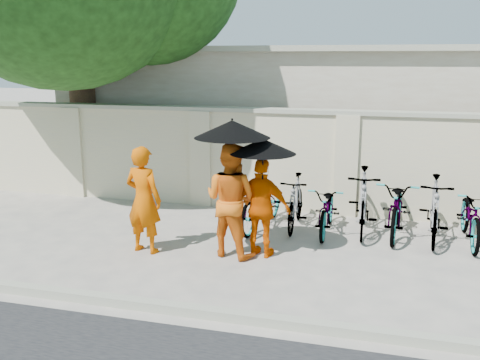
# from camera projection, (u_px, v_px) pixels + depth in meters

# --- Properties ---
(ground) EXTENTS (80.00, 80.00, 0.00)m
(ground) POSITION_uv_depth(u_px,v_px,m) (198.00, 261.00, 8.27)
(ground) COLOR #AEA493
(kerb) EXTENTS (40.00, 0.16, 0.12)m
(kerb) POSITION_uv_depth(u_px,v_px,m) (152.00, 305.00, 6.66)
(kerb) COLOR gray
(kerb) RESTS_ON ground
(compound_wall) EXTENTS (20.00, 0.30, 2.00)m
(compound_wall) POSITION_uv_depth(u_px,v_px,m) (296.00, 163.00, 10.80)
(compound_wall) COLOR beige
(compound_wall) RESTS_ON ground
(building_behind) EXTENTS (14.00, 6.00, 3.20)m
(building_behind) POSITION_uv_depth(u_px,v_px,m) (358.00, 115.00, 13.99)
(building_behind) COLOR beige
(building_behind) RESTS_ON ground
(monk_left) EXTENTS (0.70, 0.52, 1.73)m
(monk_left) POSITION_uv_depth(u_px,v_px,m) (144.00, 200.00, 8.50)
(monk_left) COLOR #CA5100
(monk_left) RESTS_ON ground
(monk_center) EXTENTS (1.04, 0.90, 1.81)m
(monk_center) POSITION_uv_depth(u_px,v_px,m) (231.00, 200.00, 8.36)
(monk_center) COLOR orange
(monk_center) RESTS_ON ground
(parasol_center) EXTENTS (1.16, 1.16, 1.14)m
(parasol_center) POSITION_uv_depth(u_px,v_px,m) (232.00, 129.00, 8.01)
(parasol_center) COLOR black
(parasol_center) RESTS_ON ground
(monk_right) EXTENTS (0.98, 0.54, 1.57)m
(monk_right) POSITION_uv_depth(u_px,v_px,m) (262.00, 208.00, 8.32)
(monk_right) COLOR #D04C00
(monk_right) RESTS_ON ground
(parasol_right) EXTENTS (1.01, 1.01, 1.00)m
(parasol_right) POSITION_uv_depth(u_px,v_px,m) (263.00, 146.00, 8.02)
(parasol_right) COLOR black
(parasol_right) RESTS_ON ground
(bike_0) EXTENTS (0.93, 2.00, 1.01)m
(bike_0) POSITION_uv_depth(u_px,v_px,m) (262.00, 201.00, 9.81)
(bike_0) COLOR gray
(bike_0) RESTS_ON ground
(bike_1) EXTENTS (0.50, 1.65, 0.99)m
(bike_1) POSITION_uv_depth(u_px,v_px,m) (296.00, 202.00, 9.76)
(bike_1) COLOR gray
(bike_1) RESTS_ON ground
(bike_2) EXTENTS (0.60, 1.70, 0.89)m
(bike_2) POSITION_uv_depth(u_px,v_px,m) (328.00, 209.00, 9.50)
(bike_2) COLOR gray
(bike_2) RESTS_ON ground
(bike_3) EXTENTS (0.60, 1.93, 1.15)m
(bike_3) POSITION_uv_depth(u_px,v_px,m) (363.00, 201.00, 9.52)
(bike_3) COLOR gray
(bike_3) RESTS_ON ground
(bike_4) EXTENTS (0.83, 2.02, 1.04)m
(bike_4) POSITION_uv_depth(u_px,v_px,m) (398.00, 207.00, 9.38)
(bike_4) COLOR gray
(bike_4) RESTS_ON ground
(bike_5) EXTENTS (0.63, 1.86, 1.10)m
(bike_5) POSITION_uv_depth(u_px,v_px,m) (434.00, 209.00, 9.10)
(bike_5) COLOR gray
(bike_5) RESTS_ON ground
(bike_6) EXTENTS (0.64, 1.82, 0.96)m
(bike_6) POSITION_uv_depth(u_px,v_px,m) (472.00, 216.00, 8.97)
(bike_6) COLOR gray
(bike_6) RESTS_ON ground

